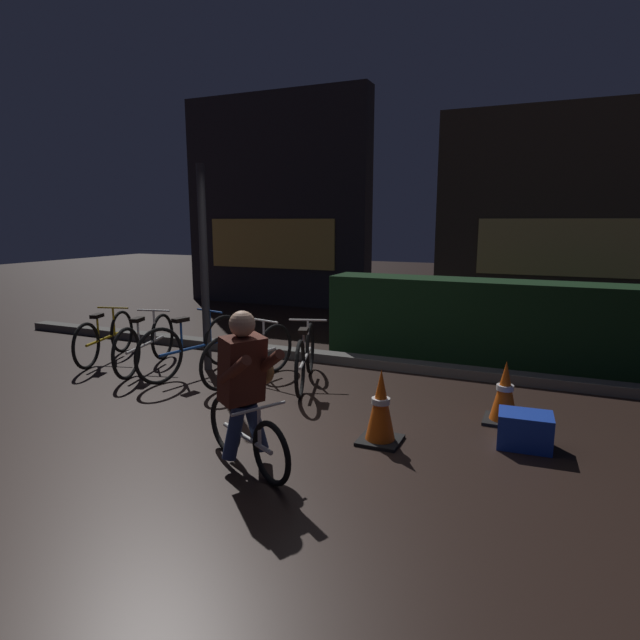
% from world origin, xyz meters
% --- Properties ---
extents(ground_plane, '(40.00, 40.00, 0.00)m').
position_xyz_m(ground_plane, '(0.00, 0.00, 0.00)').
color(ground_plane, black).
extents(sidewalk_curb, '(12.00, 0.24, 0.12)m').
position_xyz_m(sidewalk_curb, '(0.00, 2.20, 0.06)').
color(sidewalk_curb, '#56544F').
rests_on(sidewalk_curb, ground).
extents(hedge_row, '(4.80, 0.70, 1.12)m').
position_xyz_m(hedge_row, '(1.80, 3.10, 0.56)').
color(hedge_row, black).
rests_on(hedge_row, ground).
extents(storefront_left, '(4.44, 0.54, 4.67)m').
position_xyz_m(storefront_left, '(-3.49, 6.50, 2.32)').
color(storefront_left, '#262328').
rests_on(storefront_left, ground).
extents(storefront_right, '(5.86, 0.54, 4.10)m').
position_xyz_m(storefront_right, '(2.98, 7.20, 2.04)').
color(storefront_right, '#42382D').
rests_on(storefront_right, ground).
extents(street_post, '(0.10, 0.10, 2.60)m').
position_xyz_m(street_post, '(-1.66, 1.20, 1.30)').
color(street_post, '#2D2D33').
rests_on(street_post, ground).
extents(parked_bike_leftmost, '(0.52, 1.49, 0.71)m').
position_xyz_m(parked_bike_leftmost, '(-3.24, 1.03, 0.32)').
color(parked_bike_leftmost, black).
rests_on(parked_bike_leftmost, ground).
extents(parked_bike_left_mid, '(0.51, 1.57, 0.74)m').
position_xyz_m(parked_bike_left_mid, '(-2.42, 0.91, 0.34)').
color(parked_bike_left_mid, black).
rests_on(parked_bike_left_mid, ground).
extents(parked_bike_center_left, '(0.51, 1.67, 0.79)m').
position_xyz_m(parked_bike_center_left, '(-1.69, 0.95, 0.36)').
color(parked_bike_center_left, black).
rests_on(parked_bike_center_left, ground).
extents(parked_bike_center_right, '(0.48, 1.52, 0.72)m').
position_xyz_m(parked_bike_center_right, '(-0.90, 0.99, 0.33)').
color(parked_bike_center_right, black).
rests_on(parked_bike_center_right, ground).
extents(parked_bike_right_mid, '(0.57, 1.53, 0.74)m').
position_xyz_m(parked_bike_right_mid, '(-0.23, 1.14, 0.34)').
color(parked_bike_right_mid, black).
rests_on(parked_bike_right_mid, ground).
extents(traffic_cone_near, '(0.36, 0.36, 0.66)m').
position_xyz_m(traffic_cone_near, '(1.08, -0.10, 0.32)').
color(traffic_cone_near, black).
rests_on(traffic_cone_near, ground).
extents(traffic_cone_far, '(0.36, 0.36, 0.60)m').
position_xyz_m(traffic_cone_far, '(2.03, 0.82, 0.29)').
color(traffic_cone_far, black).
rests_on(traffic_cone_far, ground).
extents(blue_crate, '(0.46, 0.35, 0.30)m').
position_xyz_m(blue_crate, '(2.24, 0.30, 0.15)').
color(blue_crate, '#193DB7').
rests_on(blue_crate, ground).
extents(cyclist, '(1.07, 0.67, 1.25)m').
position_xyz_m(cyclist, '(0.26, -0.94, 0.63)').
color(cyclist, black).
rests_on(cyclist, ground).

